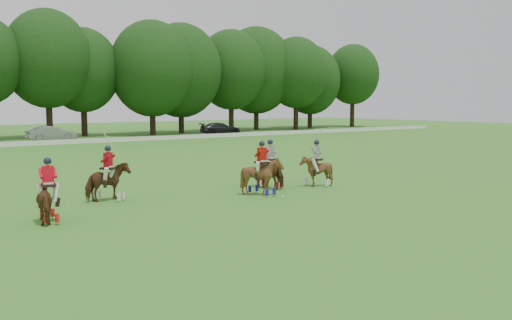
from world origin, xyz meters
TOP-DOWN VIEW (x-y plane):
  - ground at (0.00, 0.00)m, footprint 180.00×180.00m
  - boundary_rail at (0.00, 38.00)m, footprint 120.00×0.10m
  - car_mid at (5.01, 42.50)m, footprint 4.85×1.88m
  - car_right at (25.53, 42.50)m, footprint 5.41×3.36m
  - polo_red_a at (-7.21, 2.86)m, footprint 1.11×1.83m
  - polo_red_b at (-3.98, 5.63)m, footprint 2.01×1.96m
  - polo_red_c at (1.88, 3.04)m, footprint 1.35×1.51m
  - polo_stripe_a at (3.41, 4.41)m, footprint 1.25×1.99m
  - polo_stripe_b at (5.51, 3.52)m, footprint 1.73×1.78m
  - polo_ball at (2.11, 1.91)m, footprint 0.09×0.09m

SIDE VIEW (x-z plane):
  - ground at x=0.00m, z-range 0.00..0.00m
  - polo_ball at x=2.11m, z-range 0.00..0.09m
  - boundary_rail at x=0.00m, z-range 0.00..0.44m
  - car_right at x=25.53m, z-range 0.00..1.46m
  - polo_red_a at x=-7.21m, z-range -0.31..1.87m
  - polo_stripe_b at x=5.51m, z-range -0.59..2.17m
  - car_mid at x=5.01m, z-range 0.00..1.58m
  - polo_red_b at x=-3.98m, z-range -0.60..2.20m
  - polo_stripe_a at x=3.41m, z-range -0.32..1.96m
  - polo_red_c at x=1.88m, z-range -0.32..2.02m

